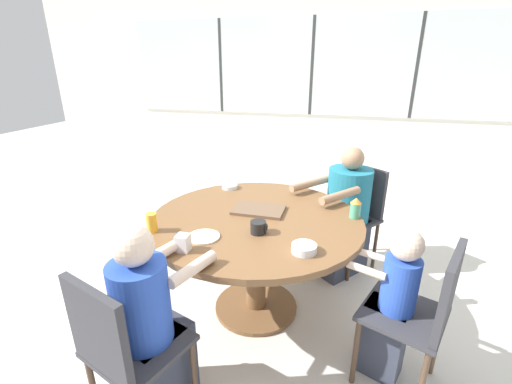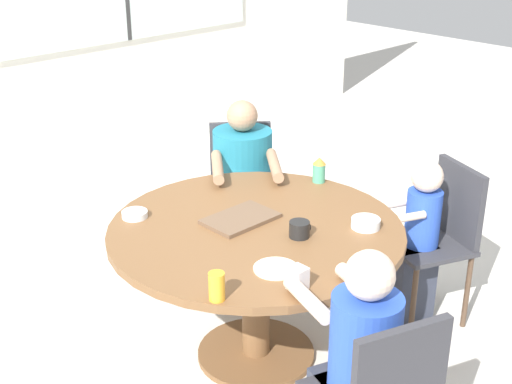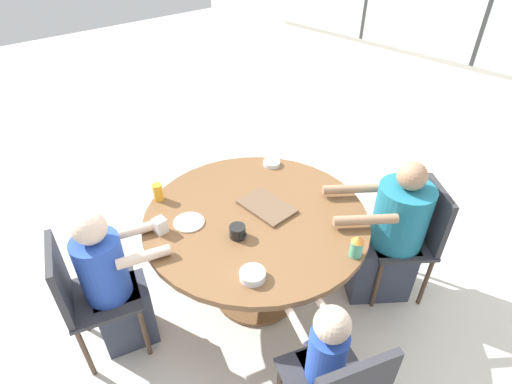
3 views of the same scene
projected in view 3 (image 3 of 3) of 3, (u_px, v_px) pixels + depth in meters
ground_plane at (256, 292)px, 2.95m from camera, size 16.00×16.00×0.00m
wall_back_with_windows at (486, 23)px, 3.72m from camera, size 8.40×0.08×2.80m
dining_table at (256, 232)px, 2.60m from camera, size 1.42×1.42×0.74m
chair_for_woman_green_shirt at (415, 232)px, 2.69m from camera, size 0.56×0.56×0.88m
chair_for_man_blue_shirt at (84, 292)px, 2.28m from camera, size 0.51×0.51×0.88m
person_woman_green_shirt at (389, 239)px, 2.72m from camera, size 0.67×0.71×1.09m
person_man_blue_shirt at (115, 288)px, 2.36m from camera, size 0.41×0.54×1.06m
person_toddler at (321, 370)px, 1.98m from camera, size 0.38×0.30×0.94m
food_tray_dark at (267, 206)px, 2.57m from camera, size 0.35×0.23×0.02m
coffee_mug at (238, 232)px, 2.33m from camera, size 0.10×0.10×0.08m
sippy_cup at (357, 246)px, 2.18m from camera, size 0.07×0.07×0.14m
juice_glass at (158, 192)px, 2.61m from camera, size 0.07×0.07×0.12m
milk_carton_small at (160, 226)px, 2.36m from camera, size 0.07×0.07×0.09m
bowl_white_shallow at (272, 163)px, 2.98m from camera, size 0.13×0.13×0.03m
bowl_cereal at (253, 275)px, 2.08m from camera, size 0.14×0.14×0.05m
plate_tortillas at (189, 222)px, 2.45m from camera, size 0.19×0.19×0.01m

